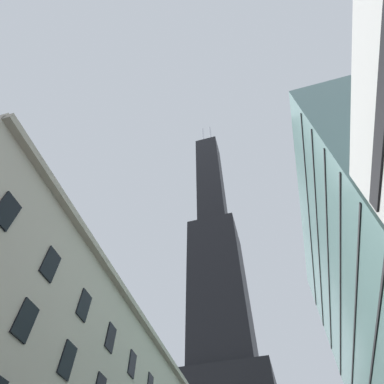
{
  "coord_description": "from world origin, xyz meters",
  "views": [
    {
      "loc": [
        3.12,
        -11.1,
        1.87
      ],
      "look_at": [
        -3.55,
        12.89,
        34.87
      ],
      "focal_mm": 30.16,
      "sensor_mm": 36.0,
      "label": 1
    }
  ],
  "objects": [
    {
      "name": "dark_skyscraper",
      "position": [
        -13.74,
        85.86,
        59.51
      ],
      "size": [
        27.32,
        27.32,
        204.2
      ],
      "color": "black",
      "rests_on": "ground"
    }
  ]
}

